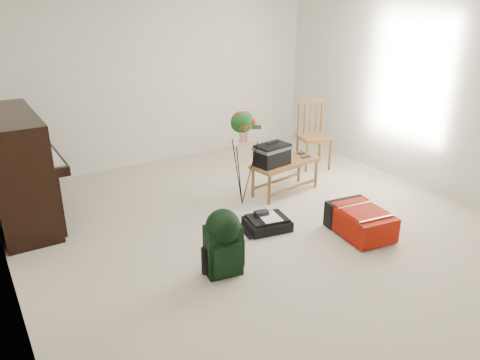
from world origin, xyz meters
TOP-DOWN VIEW (x-y plane):
  - floor at (0.00, 0.00)m, footprint 5.00×5.50m
  - wall_back at (0.00, 2.75)m, footprint 5.00×0.04m
  - wall_right at (2.50, 0.00)m, footprint 0.04×5.50m
  - piano at (-2.19, 1.60)m, footprint 0.71×1.50m
  - bench at (0.67, 0.73)m, footprint 0.99×0.51m
  - dining_chair at (1.75, 1.31)m, footprint 0.53×0.53m
  - red_suitcase at (0.81, -0.58)m, footprint 0.55×0.75m
  - black_duffel at (0.04, -0.00)m, footprint 0.53×0.45m
  - green_backpack at (-0.81, -0.52)m, footprint 0.35×0.32m
  - flower_stand at (0.16, 0.71)m, footprint 0.49×0.49m

SIDE VIEW (x-z plane):
  - floor at x=0.00m, z-range -0.01..0.01m
  - black_duffel at x=0.04m, z-range -0.03..0.17m
  - red_suitcase at x=0.81m, z-range 0.01..0.30m
  - green_backpack at x=-0.81m, z-range 0.03..0.68m
  - dining_chair at x=1.75m, z-range -0.01..0.98m
  - bench at x=0.67m, z-range 0.15..0.88m
  - flower_stand at x=0.16m, z-range -0.02..1.19m
  - piano at x=-2.19m, z-range -0.03..1.22m
  - wall_back at x=0.00m, z-range 0.00..2.50m
  - wall_right at x=2.50m, z-range 0.00..2.50m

